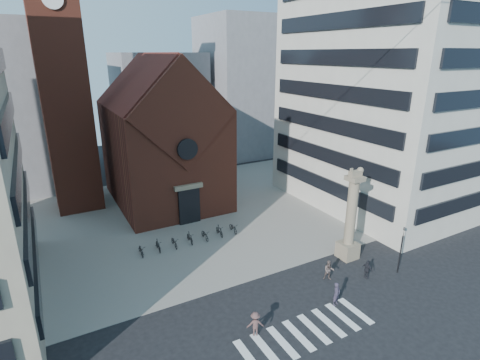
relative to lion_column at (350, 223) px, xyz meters
name	(u,v)px	position (x,y,z in m)	size (l,w,h in m)	color
ground	(275,309)	(-10.01, -3.00, -3.46)	(120.00, 120.00, 0.00)	black
piazza	(183,216)	(-10.01, 16.00, -3.43)	(46.00, 30.00, 0.05)	gray
zebra_crossing	(306,332)	(-9.46, -6.00, -3.45)	(10.20, 3.20, 0.01)	white
church	(163,139)	(-10.01, 22.04, 4.53)	(12.00, 16.65, 18.00)	brown
campanile	(61,74)	(-20.01, 25.00, 12.28)	(5.50, 5.50, 31.20)	brown
building_right	(394,70)	(13.99, 9.00, 12.54)	(18.00, 22.00, 32.00)	beige
bg_block_mid	(160,107)	(-4.01, 42.00, 5.54)	(14.00, 12.00, 18.00)	gray
bg_block_right	(249,87)	(11.99, 39.00, 8.54)	(16.00, 14.00, 24.00)	gray
lion_column	(350,223)	(0.00, 0.00, 0.00)	(1.63, 1.60, 8.68)	gray
traffic_light	(401,249)	(1.99, -4.00, -1.17)	(0.13, 0.16, 4.30)	black
pedestrian_0	(337,294)	(-5.68, -4.72, -2.53)	(0.68, 0.44, 1.85)	#352E40
pedestrian_1	(329,270)	(-3.94, -1.92, -2.59)	(0.84, 0.66, 1.73)	#5F504C
pedestrian_2	(367,269)	(-1.01, -3.31, -2.63)	(0.97, 0.40, 1.65)	#212228
pedestrian_3	(255,324)	(-12.63, -4.54, -2.58)	(1.14, 0.65, 1.76)	brown
scooter_0	(141,250)	(-16.56, 9.53, -2.92)	(0.64, 1.85, 0.97)	black
scooter_1	(158,245)	(-14.95, 9.53, -2.87)	(0.51, 1.79, 1.08)	black
scooter_2	(174,242)	(-13.33, 9.53, -2.92)	(0.64, 1.85, 0.97)	black
scooter_3	(190,238)	(-11.71, 9.53, -2.87)	(0.51, 1.79, 1.08)	black
scooter_4	(205,235)	(-10.09, 9.53, -2.92)	(0.64, 1.85, 0.97)	black
scooter_5	(219,231)	(-8.47, 9.53, -2.87)	(0.51, 1.79, 1.08)	black
scooter_6	(233,228)	(-6.85, 9.53, -2.92)	(0.64, 1.85, 0.97)	black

